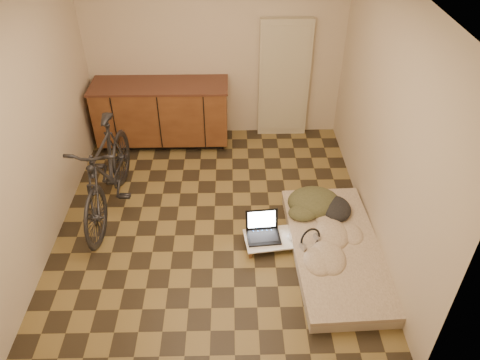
{
  "coord_description": "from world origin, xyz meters",
  "views": [
    {
      "loc": [
        0.22,
        -4.06,
        3.66
      ],
      "look_at": [
        0.3,
        0.04,
        0.55
      ],
      "focal_mm": 35.0,
      "sensor_mm": 36.0,
      "label": 1
    }
  ],
  "objects_px": {
    "futon": "(336,251)",
    "lap_desk": "(271,239)",
    "bicycle": "(106,168)",
    "laptop": "(263,231)"
  },
  "relations": [
    {
      "from": "bicycle",
      "to": "lap_desk",
      "type": "distance_m",
      "value": 2.01
    },
    {
      "from": "bicycle",
      "to": "laptop",
      "type": "distance_m",
      "value": 1.89
    },
    {
      "from": "futon",
      "to": "laptop",
      "type": "height_order",
      "value": "laptop"
    },
    {
      "from": "bicycle",
      "to": "laptop",
      "type": "relative_size",
      "value": 4.87
    },
    {
      "from": "futon",
      "to": "lap_desk",
      "type": "xyz_separation_m",
      "value": [
        -0.67,
        0.19,
        0.0
      ]
    },
    {
      "from": "bicycle",
      "to": "lap_desk",
      "type": "relative_size",
      "value": 3.04
    },
    {
      "from": "bicycle",
      "to": "laptop",
      "type": "bearing_deg",
      "value": -15.13
    },
    {
      "from": "futon",
      "to": "laptop",
      "type": "xyz_separation_m",
      "value": [
        -0.76,
        0.25,
        0.06
      ]
    },
    {
      "from": "laptop",
      "to": "futon",
      "type": "bearing_deg",
      "value": -23.31
    },
    {
      "from": "bicycle",
      "to": "futon",
      "type": "bearing_deg",
      "value": -15.03
    }
  ]
}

